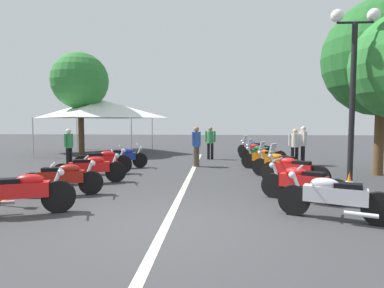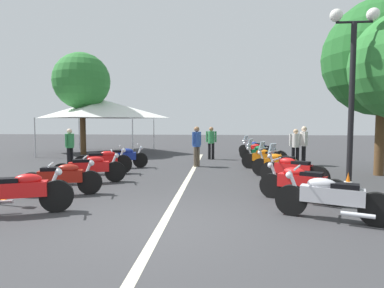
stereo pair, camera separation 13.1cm
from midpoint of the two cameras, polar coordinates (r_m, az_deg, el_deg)
name	(u,v)px [view 1 (the left image)]	position (r m, az deg, el deg)	size (l,w,h in m)	color
ground_plane	(165,226)	(5.87, -5.49, -14.54)	(80.00, 80.00, 0.00)	#38383A
lane_centre_stripe	(188,180)	(10.20, -1.13, -6.51)	(16.01, 0.16, 0.01)	beige
motorcycle_left_row_0	(21,192)	(7.25, -28.83, -7.63)	(0.96, 1.99, 1.01)	black
motorcycle_left_row_1	(63,178)	(8.69, -22.67, -5.69)	(0.80, 1.98, 0.99)	black
motorcycle_left_row_2	(90,168)	(10.11, -18.24, -4.19)	(0.99, 2.09, 1.00)	black
motorcycle_left_row_3	(103,161)	(11.71, -16.04, -2.99)	(0.78, 2.04, 1.02)	black
motorcycle_left_row_4	(122,157)	(13.06, -12.73, -2.32)	(0.83, 2.00, 0.98)	black
motorcycle_right_row_0	(333,197)	(6.61, 23.61, -8.70)	(1.02, 1.98, 0.99)	black
motorcycle_right_row_1	(303,183)	(7.87, 18.85, -6.60)	(1.11, 1.84, 0.98)	black
motorcycle_right_row_2	(293,170)	(9.60, 17.35, -4.50)	(1.28, 1.75, 1.22)	black
motorcycle_right_row_3	(279,164)	(10.99, 15.16, -3.49)	(1.09, 1.79, 1.19)	black
motorcycle_right_row_4	(266,158)	(12.69, 12.85, -2.46)	(1.04, 1.90, 1.19)	black
motorcycle_right_row_5	(263,154)	(14.10, 12.43, -1.80)	(1.01, 1.88, 1.01)	black
motorcycle_right_row_6	(257,151)	(15.69, 11.37, -1.21)	(1.18, 1.77, 1.19)	black
motorcycle_right_row_7	(254,148)	(17.40, 10.96, -0.74)	(1.24, 1.78, 0.98)	black
street_lamp_twin_globe	(354,68)	(9.33, 26.73, 12.13)	(0.32, 1.22, 4.74)	black
traffic_cone_1	(349,185)	(8.89, 26.07, -6.60)	(0.36, 0.36, 0.61)	orange
bystander_0	(210,140)	(15.74, 3.08, 0.65)	(0.32, 0.53, 1.62)	black
bystander_1	(69,145)	(14.10, -21.57, -0.10)	(0.52, 0.32, 1.58)	black
bystander_2	(295,144)	(14.31, 17.79, -0.01)	(0.32, 0.53, 1.56)	black
bystander_3	(196,143)	(13.16, 0.50, 0.16)	(0.45, 0.35, 1.68)	brown
bystander_4	(303,142)	(14.43, 19.14, 0.28)	(0.53, 0.32, 1.68)	black
roadside_tree_0	(382,58)	(12.97, 30.86, 13.18)	(3.99, 3.99, 6.07)	brown
roadside_tree_2	(80,81)	(19.16, -19.73, 10.60)	(3.16, 3.16, 5.75)	brown
event_tent	(100,109)	(19.65, -16.50, 6.14)	(5.80, 5.80, 3.20)	white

